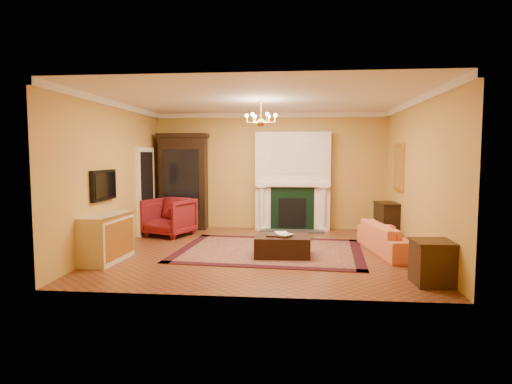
# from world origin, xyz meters

# --- Properties ---
(floor) EXTENTS (6.00, 5.50, 0.02)m
(floor) POSITION_xyz_m (0.00, 0.00, -0.01)
(floor) COLOR brown
(floor) RESTS_ON ground
(ceiling) EXTENTS (6.00, 5.50, 0.02)m
(ceiling) POSITION_xyz_m (0.00, 0.00, 3.01)
(ceiling) COLOR white
(ceiling) RESTS_ON wall_back
(wall_back) EXTENTS (6.00, 0.02, 3.00)m
(wall_back) POSITION_xyz_m (0.00, 2.76, 1.50)
(wall_back) COLOR gold
(wall_back) RESTS_ON floor
(wall_front) EXTENTS (6.00, 0.02, 3.00)m
(wall_front) POSITION_xyz_m (0.00, -2.76, 1.50)
(wall_front) COLOR gold
(wall_front) RESTS_ON floor
(wall_left) EXTENTS (0.02, 5.50, 3.00)m
(wall_left) POSITION_xyz_m (-3.01, 0.00, 1.50)
(wall_left) COLOR gold
(wall_left) RESTS_ON floor
(wall_right) EXTENTS (0.02, 5.50, 3.00)m
(wall_right) POSITION_xyz_m (3.01, 0.00, 1.50)
(wall_right) COLOR gold
(wall_right) RESTS_ON floor
(fireplace) EXTENTS (1.90, 0.70, 2.50)m
(fireplace) POSITION_xyz_m (0.60, 2.57, 1.19)
(fireplace) COLOR white
(fireplace) RESTS_ON wall_back
(crown_molding) EXTENTS (6.00, 5.50, 0.12)m
(crown_molding) POSITION_xyz_m (0.00, 0.96, 2.94)
(crown_molding) COLOR white
(crown_molding) RESTS_ON ceiling
(doorway) EXTENTS (0.08, 1.05, 2.10)m
(doorway) POSITION_xyz_m (-2.95, 1.70, 1.05)
(doorway) COLOR white
(doorway) RESTS_ON wall_left
(tv_panel) EXTENTS (0.09, 0.95, 0.58)m
(tv_panel) POSITION_xyz_m (-2.95, -0.60, 1.35)
(tv_panel) COLOR black
(tv_panel) RESTS_ON wall_left
(gilt_mirror) EXTENTS (0.06, 0.76, 1.05)m
(gilt_mirror) POSITION_xyz_m (2.97, 1.40, 1.65)
(gilt_mirror) COLOR gold
(gilt_mirror) RESTS_ON wall_right
(chandelier) EXTENTS (0.63, 0.55, 0.53)m
(chandelier) POSITION_xyz_m (-0.00, 0.00, 2.61)
(chandelier) COLOR gold
(chandelier) RESTS_ON ceiling
(oriental_rug) EXTENTS (3.84, 3.00, 0.01)m
(oriental_rug) POSITION_xyz_m (0.17, 0.07, 0.01)
(oriental_rug) COLOR #440E1A
(oriental_rug) RESTS_ON floor
(china_cabinet) EXTENTS (1.20, 0.59, 2.36)m
(china_cabinet) POSITION_xyz_m (-2.22, 2.49, 1.18)
(china_cabinet) COLOR black
(china_cabinet) RESTS_ON floor
(wingback_armchair) EXTENTS (1.22, 1.19, 0.99)m
(wingback_armchair) POSITION_xyz_m (-2.30, 1.43, 0.50)
(wingback_armchair) COLOR maroon
(wingback_armchair) RESTS_ON floor
(pedestal_table) EXTENTS (0.37, 0.37, 0.66)m
(pedestal_table) POSITION_xyz_m (-2.14, 1.62, 0.38)
(pedestal_table) COLOR black
(pedestal_table) RESTS_ON floor
(commode) EXTENTS (0.62, 1.18, 0.86)m
(commode) POSITION_xyz_m (-2.73, -1.05, 0.43)
(commode) COLOR beige
(commode) RESTS_ON floor
(coral_sofa) EXTENTS (0.90, 2.07, 0.78)m
(coral_sofa) POSITION_xyz_m (2.57, 0.09, 0.39)
(coral_sofa) COLOR #E77849
(coral_sofa) RESTS_ON floor
(end_table) EXTENTS (0.57, 0.57, 0.63)m
(end_table) POSITION_xyz_m (2.72, -1.94, 0.31)
(end_table) COLOR #32200D
(end_table) RESTS_ON floor
(console_table) EXTENTS (0.51, 0.77, 0.81)m
(console_table) POSITION_xyz_m (2.78, 1.56, 0.40)
(console_table) COLOR black
(console_table) RESTS_ON floor
(leather_ottoman) EXTENTS (1.05, 0.78, 0.38)m
(leather_ottoman) POSITION_xyz_m (0.44, -0.38, 0.21)
(leather_ottoman) COLOR black
(leather_ottoman) RESTS_ON oriental_rug
(ottoman_tray) EXTENTS (0.50, 0.43, 0.03)m
(ottoman_tray) POSITION_xyz_m (0.39, -0.43, 0.41)
(ottoman_tray) COLOR black
(ottoman_tray) RESTS_ON leather_ottoman
(book_a) EXTENTS (0.23, 0.08, 0.30)m
(book_a) POSITION_xyz_m (0.31, -0.38, 0.58)
(book_a) COLOR gray
(book_a) RESTS_ON ottoman_tray
(book_b) EXTENTS (0.17, 0.13, 0.27)m
(book_b) POSITION_xyz_m (0.43, -0.44, 0.56)
(book_b) COLOR gray
(book_b) RESTS_ON ottoman_tray
(topiary_left) EXTENTS (0.17, 0.17, 0.44)m
(topiary_left) POSITION_xyz_m (-0.19, 2.53, 1.47)
(topiary_left) COLOR gray
(topiary_left) RESTS_ON fireplace
(topiary_right) EXTENTS (0.16, 0.16, 0.43)m
(topiary_right) POSITION_xyz_m (1.32, 2.53, 1.47)
(topiary_right) COLOR gray
(topiary_right) RESTS_ON fireplace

